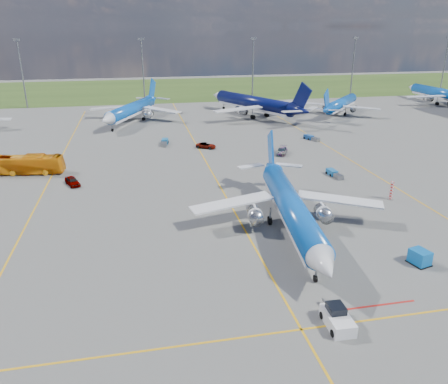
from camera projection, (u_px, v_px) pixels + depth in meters
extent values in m
plane|color=#5B5B59|center=(248.00, 235.00, 58.82)|extent=(400.00, 400.00, 0.00)
cube|color=#2D4719|center=(165.00, 89.00, 196.20)|extent=(400.00, 80.00, 0.01)
cube|color=gold|center=(210.00, 169.00, 86.29)|extent=(0.25, 160.00, 0.02)
cube|color=gold|center=(301.00, 329.00, 40.50)|extent=(60.00, 0.25, 0.02)
cube|color=gold|center=(58.00, 163.00, 89.86)|extent=(0.25, 120.00, 0.02)
cube|color=gold|center=(330.00, 148.00, 101.05)|extent=(0.25, 120.00, 0.02)
cube|color=#A5140F|center=(369.00, 306.00, 43.82)|extent=(10.00, 0.25, 0.02)
cylinder|color=slate|center=(22.00, 75.00, 146.33)|extent=(0.50, 0.50, 22.00)
cube|color=slate|center=(17.00, 40.00, 142.32)|extent=(2.20, 0.50, 0.80)
cylinder|color=slate|center=(143.00, 73.00, 153.79)|extent=(0.50, 0.50, 22.00)
cube|color=slate|center=(141.00, 39.00, 149.78)|extent=(2.20, 0.50, 0.80)
cylinder|color=slate|center=(253.00, 71.00, 161.25)|extent=(0.50, 0.50, 22.00)
cube|color=slate|center=(253.00, 38.00, 157.24)|extent=(2.20, 0.50, 0.80)
cylinder|color=slate|center=(353.00, 69.00, 168.72)|extent=(0.50, 0.50, 22.00)
cube|color=slate|center=(356.00, 38.00, 164.70)|extent=(2.20, 0.50, 0.80)
cylinder|color=slate|center=(444.00, 67.00, 176.18)|extent=(0.50, 0.50, 22.00)
cylinder|color=red|center=(391.00, 191.00, 70.46)|extent=(0.50, 0.50, 3.00)
cube|color=silver|center=(338.00, 320.00, 40.76)|extent=(2.23, 4.08, 1.24)
cube|color=black|center=(336.00, 309.00, 40.98)|extent=(1.58, 1.77, 0.86)
cube|color=slate|center=(327.00, 306.00, 43.08)|extent=(0.31, 2.30, 0.19)
cube|color=#0B5AA7|center=(420.00, 257.00, 51.42)|extent=(2.24, 2.56, 1.76)
imported|color=orange|center=(28.00, 164.00, 82.72)|extent=(13.43, 4.82, 3.66)
imported|color=#999999|center=(72.00, 181.00, 77.03)|extent=(3.38, 4.67, 1.48)
imported|color=#999999|center=(206.00, 146.00, 100.47)|extent=(5.07, 4.19, 1.29)
imported|color=#999999|center=(282.00, 151.00, 95.80)|extent=(4.09, 5.51, 1.49)
cube|color=#195D99|center=(332.00, 172.00, 82.51)|extent=(1.54, 2.56, 1.04)
cube|color=slate|center=(339.00, 177.00, 80.35)|extent=(1.30, 1.98, 0.85)
cube|color=#19659B|center=(165.00, 141.00, 104.63)|extent=(1.84, 2.85, 1.12)
cube|color=slate|center=(164.00, 144.00, 102.19)|extent=(1.54, 2.21, 0.92)
cube|color=navy|center=(309.00, 137.00, 108.70)|extent=(2.15, 2.79, 1.04)
cube|color=slate|center=(316.00, 139.00, 106.81)|extent=(1.76, 2.19, 0.85)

